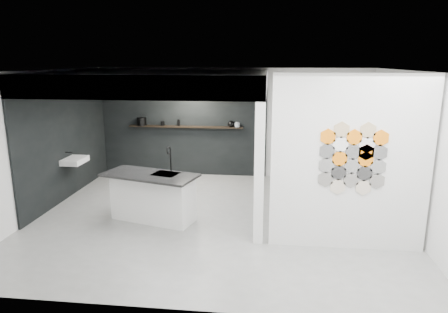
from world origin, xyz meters
The scene contains 17 objects.
floor centered at (0.00, 0.00, -0.01)m, with size 7.00×6.00×0.01m, color gray.
partition_panel centered at (2.23, -1.00, 1.40)m, with size 2.45×0.15×2.80m, color silver.
bay_clad_back centered at (-1.30, 2.97, 1.18)m, with size 4.40×0.04×2.35m, color black.
bay_clad_left centered at (-3.47, 1.00, 1.18)m, with size 0.04×4.00×2.35m, color black.
bulkhead centered at (-1.30, 1.00, 2.55)m, with size 4.40×4.00×0.40m, color silver.
corner_column centered at (0.82, -1.00, 1.18)m, with size 0.16×0.16×2.35m, color silver.
fascia_beam centered at (-1.30, -0.92, 2.55)m, with size 4.40×0.16×0.40m, color silver.
wall_basin centered at (-3.24, 0.80, 0.85)m, with size 0.40×0.60×0.12m, color silver.
display_shelf centered at (-1.20, 2.87, 1.30)m, with size 3.00×0.15×0.04m, color black.
kitchen_island centered at (-1.19, -0.26, 0.48)m, with size 1.90×1.23×1.42m.
stockpot centered at (-2.37, 2.87, 1.42)m, with size 0.25×0.25×0.20m, color black.
kettle centered at (-0.01, 2.87, 1.40)m, with size 0.18×0.18×0.15m, color black.
glass_bowl centered at (0.15, 2.87, 1.37)m, with size 0.14×0.14×0.10m, color gray.
glass_vase centered at (0.15, 2.87, 1.38)m, with size 0.09×0.09×0.13m, color gray.
bottle_dark centered at (-1.38, 2.87, 1.40)m, with size 0.06×0.06×0.17m, color black.
utensil_cup centered at (-1.81, 2.87, 1.38)m, with size 0.09×0.09×0.11m, color black.
hex_tile_cluster centered at (2.26, -1.09, 1.50)m, with size 1.04×0.02×1.16m.
Camera 1 is at (0.95, -7.22, 2.97)m, focal length 32.00 mm.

